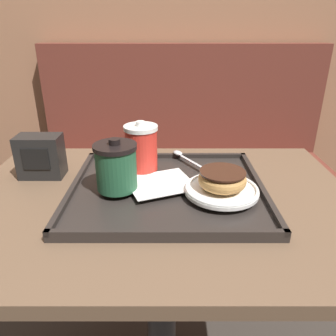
{
  "coord_description": "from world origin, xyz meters",
  "views": [
    {
      "loc": [
        0.02,
        -0.67,
        1.09
      ],
      "look_at": [
        0.02,
        0.02,
        0.78
      ],
      "focal_mm": 35.0,
      "sensor_mm": 36.0,
      "label": 1
    }
  ],
  "objects_px": {
    "coffee_cup_front": "(117,166)",
    "donut_chocolate_glazed": "(223,179)",
    "spoon": "(183,156)",
    "napkin_dispenser": "(42,156)",
    "coffee_cup_rear": "(142,148)"
  },
  "relations": [
    {
      "from": "coffee_cup_front",
      "to": "donut_chocolate_glazed",
      "type": "bearing_deg",
      "value": -4.9
    },
    {
      "from": "spoon",
      "to": "napkin_dispenser",
      "type": "relative_size",
      "value": 1.27
    },
    {
      "from": "coffee_cup_rear",
      "to": "spoon",
      "type": "height_order",
      "value": "coffee_cup_rear"
    },
    {
      "from": "coffee_cup_rear",
      "to": "donut_chocolate_glazed",
      "type": "relative_size",
      "value": 1.2
    },
    {
      "from": "donut_chocolate_glazed",
      "to": "coffee_cup_rear",
      "type": "bearing_deg",
      "value": 145.96
    },
    {
      "from": "donut_chocolate_glazed",
      "to": "napkin_dispenser",
      "type": "height_order",
      "value": "napkin_dispenser"
    },
    {
      "from": "coffee_cup_front",
      "to": "coffee_cup_rear",
      "type": "relative_size",
      "value": 0.93
    },
    {
      "from": "donut_chocolate_glazed",
      "to": "spoon",
      "type": "height_order",
      "value": "donut_chocolate_glazed"
    },
    {
      "from": "coffee_cup_rear",
      "to": "spoon",
      "type": "bearing_deg",
      "value": 36.51
    },
    {
      "from": "coffee_cup_front",
      "to": "napkin_dispenser",
      "type": "distance_m",
      "value": 0.25
    },
    {
      "from": "napkin_dispenser",
      "to": "spoon",
      "type": "bearing_deg",
      "value": 10.65
    },
    {
      "from": "coffee_cup_front",
      "to": "spoon",
      "type": "height_order",
      "value": "coffee_cup_front"
    },
    {
      "from": "spoon",
      "to": "coffee_cup_front",
      "type": "bearing_deg",
      "value": 108.25
    },
    {
      "from": "coffee_cup_front",
      "to": "coffee_cup_rear",
      "type": "xyz_separation_m",
      "value": [
        0.05,
        0.11,
        0.01
      ]
    },
    {
      "from": "donut_chocolate_glazed",
      "to": "napkin_dispenser",
      "type": "relative_size",
      "value": 0.95
    }
  ]
}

